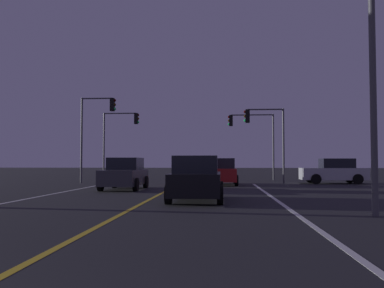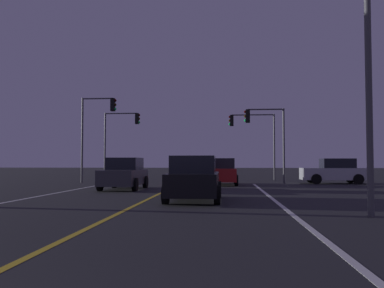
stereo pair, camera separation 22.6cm
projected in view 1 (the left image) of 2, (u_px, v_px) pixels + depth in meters
lane_edge_right at (299, 216)px, 11.31m from camera, size 0.16×32.35×0.01m
lane_center_divider at (122, 214)px, 11.67m from camera, size 0.16×32.35×0.01m
car_crossing_side at (334, 171)px, 28.08m from camera, size 4.30×2.02×1.70m
car_ahead_far at (222, 172)px, 26.52m from camera, size 2.02×4.30×1.70m
car_lead_same_lane at (196, 179)px, 15.62m from camera, size 2.02×4.30×1.70m
car_oncoming at (125, 174)px, 22.13m from camera, size 2.02×4.30×1.70m
traffic_light_near_right at (264, 128)px, 28.03m from camera, size 2.73×0.36×5.09m
traffic_light_near_left at (97, 121)px, 28.90m from camera, size 2.51×0.36×5.98m
traffic_light_far_right at (251, 131)px, 33.56m from camera, size 3.74×0.36×5.35m
traffic_light_far_left at (121, 130)px, 34.35m from camera, size 3.04×0.36×5.57m
street_lamp_right_near at (356, 22)px, 11.48m from camera, size 2.08×0.44×8.54m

